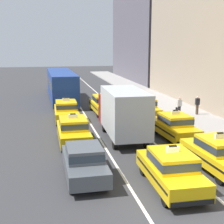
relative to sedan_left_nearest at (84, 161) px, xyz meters
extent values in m
plane|color=#353538|center=(3.39, -3.56, -0.85)|extent=(160.00, 160.00, 0.00)
cube|color=silver|center=(1.79, 16.44, -0.84)|extent=(0.14, 80.00, 0.01)
cube|color=silver|center=(4.99, 16.44, -0.84)|extent=(0.14, 80.00, 0.01)
cube|color=#9E9993|center=(10.59, 11.44, -0.77)|extent=(4.00, 90.00, 0.15)
cylinder|color=black|center=(-0.73, 1.45, -0.53)|extent=(0.24, 0.64, 0.64)
cylinder|color=black|center=(0.72, 1.46, -0.53)|extent=(0.24, 0.64, 0.64)
cylinder|color=black|center=(-0.72, -1.39, -0.53)|extent=(0.24, 0.64, 0.64)
cylinder|color=black|center=(0.73, -1.38, -0.53)|extent=(0.24, 0.64, 0.64)
cube|color=#4C5156|center=(0.00, 0.03, -0.20)|extent=(1.77, 4.31, 0.66)
cube|color=#4C5156|center=(0.00, -0.07, 0.43)|extent=(1.57, 1.90, 0.60)
cube|color=#2D3842|center=(0.00, -0.07, 0.43)|extent=(1.59, 1.92, 0.33)
cylinder|color=black|center=(-0.74, 6.93, -0.53)|extent=(0.24, 0.64, 0.64)
cylinder|color=black|center=(0.73, 6.94, -0.53)|extent=(0.24, 0.64, 0.64)
cylinder|color=black|center=(-0.73, 3.87, -0.53)|extent=(0.24, 0.64, 0.64)
cylinder|color=black|center=(0.74, 3.88, -0.53)|extent=(0.24, 0.64, 0.64)
cube|color=yellow|center=(0.00, 5.40, -0.18)|extent=(1.82, 4.51, 0.70)
cube|color=black|center=(0.00, 5.40, -0.13)|extent=(1.83, 4.15, 0.10)
cube|color=yellow|center=(0.00, 5.25, 0.49)|extent=(1.61, 2.11, 0.64)
cube|color=#2D3842|center=(0.00, 5.25, 0.49)|extent=(1.63, 2.13, 0.35)
cube|color=white|center=(0.00, 5.25, 0.93)|extent=(0.56, 0.12, 0.24)
cube|color=black|center=(0.00, 5.25, 1.08)|extent=(0.32, 0.11, 0.06)
cube|color=black|center=(-0.01, 7.61, -0.43)|extent=(1.71, 0.15, 0.20)
cube|color=black|center=(0.01, 3.19, -0.43)|extent=(1.71, 0.15, 0.20)
cylinder|color=black|center=(-0.68, 13.05, -0.53)|extent=(0.25, 0.64, 0.64)
cylinder|color=black|center=(0.80, 13.02, -0.53)|extent=(0.25, 0.64, 0.64)
cylinder|color=black|center=(-0.74, 9.99, -0.53)|extent=(0.25, 0.64, 0.64)
cylinder|color=black|center=(0.73, 9.96, -0.53)|extent=(0.25, 0.64, 0.64)
cube|color=yellow|center=(0.03, 11.51, -0.18)|extent=(1.89, 4.54, 0.70)
cube|color=black|center=(0.03, 11.51, -0.13)|extent=(1.91, 4.18, 0.10)
cube|color=yellow|center=(0.02, 11.36, 0.49)|extent=(1.64, 2.13, 0.64)
cube|color=#2D3842|center=(0.02, 11.36, 0.49)|extent=(1.66, 2.15, 0.35)
cube|color=white|center=(0.02, 11.36, 0.93)|extent=(0.56, 0.13, 0.24)
cube|color=black|center=(0.02, 11.36, 1.08)|extent=(0.32, 0.12, 0.06)
cube|color=black|center=(0.07, 13.72, -0.43)|extent=(1.71, 0.18, 0.20)
cube|color=black|center=(-0.02, 9.30, -0.43)|extent=(1.71, 0.18, 0.20)
cylinder|color=black|center=(-0.85, 24.01, -0.53)|extent=(0.25, 0.64, 0.64)
cylinder|color=black|center=(1.15, 24.05, -0.53)|extent=(0.25, 0.64, 0.64)
cylinder|color=black|center=(-0.71, 17.29, -0.53)|extent=(0.25, 0.64, 0.64)
cylinder|color=black|center=(1.28, 17.33, -0.53)|extent=(0.25, 0.64, 0.64)
cube|color=navy|center=(0.22, 20.67, 0.92)|extent=(2.72, 11.25, 2.90)
cube|color=#2D3842|center=(0.22, 20.67, 1.17)|extent=(2.73, 10.80, 0.84)
cube|color=black|center=(0.11, 26.22, 2.12)|extent=(2.13, 0.12, 0.36)
cylinder|color=black|center=(-0.64, 30.66, -0.53)|extent=(0.27, 0.65, 0.64)
cylinder|color=black|center=(0.80, 30.60, -0.53)|extent=(0.27, 0.65, 0.64)
cylinder|color=black|center=(-0.76, 27.82, -0.53)|extent=(0.27, 0.65, 0.64)
cylinder|color=black|center=(0.69, 27.76, -0.53)|extent=(0.27, 0.65, 0.64)
cube|color=black|center=(0.02, 29.21, -0.20)|extent=(1.93, 4.37, 0.66)
cube|color=black|center=(0.02, 29.11, 0.43)|extent=(1.64, 1.96, 0.60)
cube|color=#2D3842|center=(0.02, 29.11, 0.43)|extent=(1.66, 1.98, 0.33)
cylinder|color=black|center=(2.79, -0.19, -0.53)|extent=(0.26, 0.65, 0.64)
cylinder|color=black|center=(4.27, -0.23, -0.53)|extent=(0.26, 0.65, 0.64)
cylinder|color=black|center=(2.72, -3.25, -0.53)|extent=(0.26, 0.65, 0.64)
cylinder|color=black|center=(4.19, -3.29, -0.53)|extent=(0.26, 0.65, 0.64)
cube|color=yellow|center=(3.49, -1.74, -0.18)|extent=(1.91, 4.54, 0.70)
cube|color=black|center=(3.49, -1.74, -0.13)|extent=(1.92, 4.18, 0.10)
cube|color=yellow|center=(3.49, -1.89, 0.49)|extent=(1.65, 2.14, 0.64)
cube|color=#2D3842|center=(3.49, -1.89, 0.49)|extent=(1.67, 2.16, 0.35)
cube|color=white|center=(3.49, -1.89, 0.93)|extent=(0.56, 0.13, 0.24)
cube|color=black|center=(3.49, -1.89, 1.08)|extent=(0.32, 0.12, 0.06)
cube|color=black|center=(3.55, 0.47, -0.43)|extent=(1.71, 0.18, 0.20)
cube|color=black|center=(3.44, -3.95, -0.43)|extent=(1.71, 0.18, 0.20)
cylinder|color=black|center=(2.41, 7.71, -0.53)|extent=(0.26, 0.65, 0.64)
cylinder|color=black|center=(4.31, 7.66, -0.53)|extent=(0.26, 0.65, 0.64)
cylinder|color=black|center=(2.31, 3.81, -0.53)|extent=(0.26, 0.65, 0.64)
cylinder|color=black|center=(4.20, 3.76, -0.53)|extent=(0.26, 0.65, 0.64)
cube|color=maroon|center=(3.39, 8.67, 0.52)|extent=(2.16, 2.26, 2.10)
cube|color=#2D3842|center=(3.42, 9.74, 0.82)|extent=(1.93, 0.11, 0.76)
cube|color=#B2B7C1|center=(3.30, 5.41, 1.07)|extent=(2.44, 5.26, 2.70)
cylinder|color=black|center=(2.70, 15.28, -0.53)|extent=(0.26, 0.65, 0.64)
cylinder|color=black|center=(4.17, 15.32, -0.53)|extent=(0.26, 0.65, 0.64)
cylinder|color=black|center=(2.78, 12.22, -0.53)|extent=(0.26, 0.65, 0.64)
cylinder|color=black|center=(4.25, 12.26, -0.53)|extent=(0.26, 0.65, 0.64)
cube|color=yellow|center=(3.48, 13.77, -0.18)|extent=(1.91, 4.54, 0.70)
cube|color=black|center=(3.48, 13.77, -0.13)|extent=(1.92, 4.18, 0.10)
cube|color=yellow|center=(3.48, 13.62, 0.49)|extent=(1.65, 2.14, 0.64)
cube|color=#2D3842|center=(3.48, 13.62, 0.49)|extent=(1.67, 2.16, 0.35)
cube|color=white|center=(3.48, 13.62, 0.93)|extent=(0.56, 0.13, 0.24)
cube|color=black|center=(3.48, 13.62, 1.08)|extent=(0.32, 0.12, 0.06)
cube|color=black|center=(3.42, 15.98, -0.43)|extent=(1.71, 0.18, 0.20)
cube|color=black|center=(3.53, 11.56, -0.43)|extent=(1.71, 0.18, 0.20)
cylinder|color=black|center=(5.70, 1.14, -0.53)|extent=(0.26, 0.65, 0.64)
cylinder|color=black|center=(7.18, 1.19, -0.53)|extent=(0.26, 0.65, 0.64)
cylinder|color=black|center=(5.80, -1.92, -0.53)|extent=(0.26, 0.65, 0.64)
cube|color=yellow|center=(6.49, -0.36, -0.18)|extent=(1.95, 4.56, 0.70)
cube|color=black|center=(6.49, -0.36, -0.13)|extent=(1.95, 4.20, 0.10)
cube|color=yellow|center=(6.49, -0.51, 0.49)|extent=(1.67, 2.15, 0.64)
cube|color=#2D3842|center=(6.49, -0.51, 0.49)|extent=(1.69, 2.17, 0.35)
cube|color=white|center=(6.49, -0.51, 0.93)|extent=(0.56, 0.14, 0.24)
cube|color=black|center=(6.49, -0.51, 1.08)|extent=(0.32, 0.12, 0.06)
cube|color=black|center=(6.42, 1.85, -0.43)|extent=(1.71, 0.20, 0.20)
cylinder|color=black|center=(5.75, 6.62, -0.53)|extent=(0.26, 0.65, 0.64)
cylinder|color=black|center=(7.23, 6.68, -0.53)|extent=(0.26, 0.65, 0.64)
cylinder|color=black|center=(5.87, 3.56, -0.53)|extent=(0.26, 0.65, 0.64)
cylinder|color=black|center=(7.35, 3.62, -0.53)|extent=(0.26, 0.65, 0.64)
cube|color=yellow|center=(6.55, 5.12, -0.18)|extent=(1.97, 4.57, 0.70)
cube|color=black|center=(6.55, 5.12, -0.13)|extent=(1.98, 4.21, 0.10)
cube|color=yellow|center=(6.56, 4.97, 0.49)|extent=(1.68, 2.16, 0.64)
cube|color=#2D3842|center=(6.56, 4.97, 0.49)|extent=(1.70, 2.18, 0.35)
cube|color=white|center=(6.56, 4.97, 0.93)|extent=(0.56, 0.14, 0.24)
cube|color=black|center=(6.56, 4.97, 1.08)|extent=(0.32, 0.12, 0.06)
cube|color=black|center=(6.47, 7.33, -0.43)|extent=(1.71, 0.21, 0.20)
cube|color=black|center=(6.64, 2.91, -0.43)|extent=(1.71, 0.21, 0.20)
cylinder|color=black|center=(5.77, 13.04, -0.53)|extent=(0.24, 0.64, 0.64)
cylinder|color=black|center=(7.24, 13.05, -0.53)|extent=(0.24, 0.64, 0.64)
cylinder|color=black|center=(5.78, 9.98, -0.53)|extent=(0.24, 0.64, 0.64)
cylinder|color=black|center=(7.25, 9.99, -0.53)|extent=(0.24, 0.64, 0.64)
cube|color=yellow|center=(6.51, 11.51, -0.18)|extent=(1.82, 4.51, 0.70)
cube|color=black|center=(6.51, 11.51, -0.13)|extent=(1.84, 4.15, 0.10)
cube|color=yellow|center=(6.51, 11.36, 0.49)|extent=(1.61, 2.11, 0.64)
cube|color=#2D3842|center=(6.51, 11.36, 0.49)|extent=(1.63, 2.13, 0.35)
cube|color=white|center=(6.51, 11.36, 0.93)|extent=(0.56, 0.12, 0.24)
cube|color=black|center=(6.51, 11.36, 1.08)|extent=(0.32, 0.11, 0.06)
cube|color=black|center=(6.50, 13.72, -0.43)|extent=(1.71, 0.15, 0.20)
cube|color=black|center=(6.52, 9.30, -0.43)|extent=(1.71, 0.15, 0.20)
cylinder|color=#23232D|center=(9.29, 10.42, -0.25)|extent=(0.24, 0.24, 0.90)
cube|color=silver|center=(9.29, 10.42, 0.49)|extent=(0.36, 0.22, 0.58)
sphere|color=beige|center=(9.29, 10.42, 0.89)|extent=(0.20, 0.20, 0.20)
cube|color=black|center=(9.05, 10.42, -0.02)|extent=(0.10, 0.20, 0.28)
cylinder|color=#473828|center=(11.19, 10.99, -0.27)|extent=(0.24, 0.24, 0.85)
cube|color=black|center=(11.19, 10.99, 0.42)|extent=(0.36, 0.22, 0.54)
sphere|color=beige|center=(11.19, 10.99, 0.80)|extent=(0.20, 0.20, 0.20)
camera|label=1|loc=(-1.69, -13.79, 5.24)|focal=51.23mm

